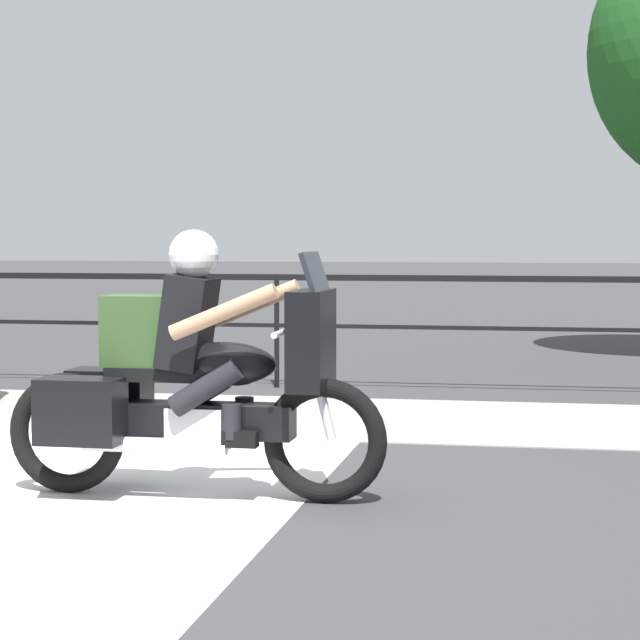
{
  "coord_description": "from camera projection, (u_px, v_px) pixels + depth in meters",
  "views": [
    {
      "loc": [
        2.7,
        -6.83,
        1.55
      ],
      "look_at": [
        1.1,
        1.77,
        0.94
      ],
      "focal_mm": 70.0,
      "sensor_mm": 36.0,
      "label": 1
    }
  ],
  "objects": [
    {
      "name": "ground_plane",
      "position": [
        80.0,
        498.0,
        7.3
      ],
      "size": [
        120.0,
        120.0,
        0.0
      ],
      "primitive_type": "plane",
      "color": "#38383A"
    },
    {
      "name": "sidewalk_band",
      "position": [
        228.0,
        414.0,
        10.63
      ],
      "size": [
        44.0,
        2.4,
        0.01
      ],
      "primitive_type": "cube",
      "color": "#99968E",
      "rests_on": "ground"
    },
    {
      "name": "crosswalk_band",
      "position": [
        15.0,
        502.0,
        7.16
      ],
      "size": [
        3.28,
        6.0,
        0.01
      ],
      "primitive_type": "cube",
      "color": "silver",
      "rests_on": "ground"
    },
    {
      "name": "fence_railing",
      "position": [
        277.0,
        298.0,
        12.46
      ],
      "size": [
        36.0,
        0.05,
        1.14
      ],
      "color": "black",
      "rests_on": "ground"
    },
    {
      "name": "motorcycle",
      "position": [
        188.0,
        379.0,
        7.26
      ],
      "size": [
        2.28,
        0.76,
        1.57
      ],
      "rotation": [
        0.0,
        0.0,
        -0.08
      ],
      "color": "black",
      "rests_on": "ground"
    }
  ]
}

